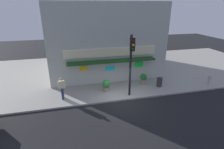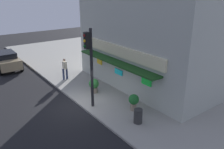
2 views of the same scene
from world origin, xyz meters
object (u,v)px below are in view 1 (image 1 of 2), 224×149
Objects in this scene: fire_hydrant at (209,80)px; potted_plant_by_window at (106,85)px; pedestrian at (62,87)px; traffic_light at (131,58)px; potted_plant_by_doorway at (143,78)px; trash_can at (159,82)px.

fire_hydrant is 0.89× the size of potted_plant_by_window.
pedestrian is 1.71× the size of potted_plant_by_window.
traffic_light is 4.77× the size of potted_plant_by_doorway.
fire_hydrant reaches higher than trash_can.
fire_hydrant is 6.09m from potted_plant_by_doorway.
potted_plant_by_window is at bearing 143.13° from traffic_light.
potted_plant_by_window is at bearing 177.71° from trash_can.
trash_can is 0.80× the size of potted_plant_by_doorway.
trash_can is 0.79× the size of potted_plant_by_window.
trash_can is at bearing 2.14° from pedestrian.
pedestrian reaches higher than trash_can.
trash_can is (3.17, 1.07, -2.73)m from traffic_light.
potted_plant_by_doorway is at bearing 43.55° from traffic_light.
potted_plant_by_window reaches higher than potted_plant_by_doorway.
trash_can is at bearing 171.71° from fire_hydrant.
trash_can is at bearing -2.29° from potted_plant_by_window.
trash_can is 1.47m from potted_plant_by_doorway.
potted_plant_by_window reaches higher than trash_can.
pedestrian reaches higher than potted_plant_by_window.
potted_plant_by_doorway is at bearing 166.25° from fire_hydrant.
pedestrian reaches higher than potted_plant_by_doorway.
traffic_light is at bearing -161.37° from trash_can.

